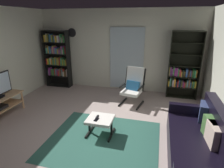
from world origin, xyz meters
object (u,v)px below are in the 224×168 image
bookshelf_near_tv (58,57)px  bookshelf_near_sofa (183,70)px  leather_sofa (201,144)px  wall_clock (72,33)px  lounge_armchair (133,85)px  tv_remote (97,117)px  cell_phone (96,120)px  ottoman (100,121)px

bookshelf_near_tv → bookshelf_near_sofa: bookshelf_near_sofa is taller
leather_sofa → wall_clock: bearing=140.8°
lounge_armchair → wall_clock: size_ratio=3.53×
tv_remote → lounge_armchair: bearing=72.2°
lounge_armchair → cell_phone: lounge_armchair is taller
lounge_armchair → wall_clock: wall_clock is taller
tv_remote → leather_sofa: bearing=-11.0°
bookshelf_near_sofa → tv_remote: bearing=-126.1°
leather_sofa → cell_phone: leather_sofa is taller
wall_clock → lounge_armchair: bearing=-24.1°
lounge_armchair → bookshelf_near_tv: bearing=163.7°
ottoman → cell_phone: cell_phone is taller
cell_phone → bookshelf_near_sofa: bearing=61.6°
lounge_armchair → tv_remote: (-0.48, -1.68, -0.15)m
bookshelf_near_sofa → lounge_armchair: bookshelf_near_sofa is taller
bookshelf_near_tv → cell_phone: (2.29, -2.59, -0.67)m
leather_sofa → wall_clock: wall_clock is taller
bookshelf_near_tv → tv_remote: size_ratio=13.42×
bookshelf_near_tv → leather_sofa: 5.10m
leather_sofa → wall_clock: (-3.69, 3.00, 1.53)m
leather_sofa → tv_remote: leather_sofa is taller
leather_sofa → tv_remote: size_ratio=13.76×
leather_sofa → wall_clock: size_ratio=6.83×
bookshelf_near_sofa → cell_phone: bearing=-124.9°
ottoman → tv_remote: (-0.07, 0.02, 0.08)m
bookshelf_near_sofa → wall_clock: bearing=177.2°
bookshelf_near_tv → bookshelf_near_sofa: (4.12, 0.03, -0.21)m
lounge_armchair → tv_remote: size_ratio=7.10×
lounge_armchair → wall_clock: 2.80m
leather_sofa → ottoman: leather_sofa is taller
bookshelf_near_tv → bookshelf_near_sofa: 4.12m
ottoman → wall_clock: (-1.84, 2.71, 1.54)m
tv_remote → wall_clock: 3.54m
bookshelf_near_sofa → cell_phone: size_ratio=14.13×
cell_phone → wall_clock: bearing=129.1°
cell_phone → lounge_armchair: bearing=81.7°
bookshelf_near_tv → leather_sofa: size_ratio=0.97×
leather_sofa → cell_phone: bearing=173.5°
tv_remote → wall_clock: (-1.77, 2.69, 1.47)m
bookshelf_near_sofa → wall_clock: (-3.61, 0.17, 1.01)m
ottoman → wall_clock: 3.62m
bookshelf_near_sofa → lounge_armchair: bearing=-148.3°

